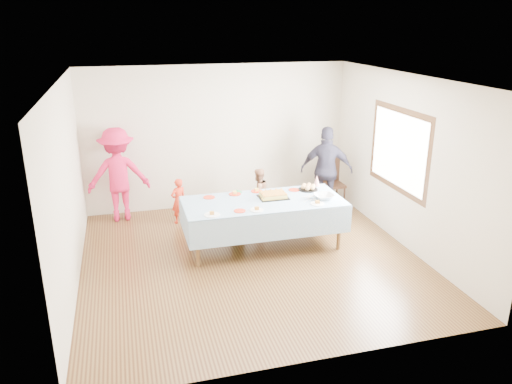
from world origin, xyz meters
TOP-DOWN VIEW (x-y plane):
  - ground at (0.00, 0.00)m, footprint 5.00×5.00m
  - room_walls at (0.05, 0.00)m, footprint 5.04×5.04m
  - party_table at (0.30, 0.40)m, footprint 2.50×1.10m
  - birthday_cake at (0.49, 0.49)m, footprint 0.46×0.35m
  - rolls_tray at (1.16, 0.70)m, footprint 0.32×0.32m
  - punch_bowl at (1.24, 0.23)m, footprint 0.31×0.31m
  - party_hat at (1.37, 0.86)m, footprint 0.11×0.11m
  - fork_pile at (0.99, 0.26)m, footprint 0.24×0.18m
  - plate_red_far_a at (-0.50, 0.75)m, footprint 0.19×0.19m
  - plate_red_far_b at (-0.07, 0.80)m, footprint 0.20×0.20m
  - plate_red_far_c at (0.31, 0.84)m, footprint 0.19×0.19m
  - plate_red_far_d at (0.93, 0.75)m, footprint 0.18×0.18m
  - plate_red_near at (-0.16, 0.05)m, footprint 0.18×0.18m
  - plate_white_left at (-0.59, 0.00)m, footprint 0.23×0.23m
  - plate_white_mid at (0.09, 0.02)m, footprint 0.20×0.20m
  - plate_white_right at (1.06, 0.03)m, footprint 0.22×0.22m
  - dining_chair at (2.10, 1.88)m, footprint 0.41×0.41m
  - toddler_left at (-0.88, 1.75)m, footprint 0.36×0.30m
  - toddler_mid at (-0.00, 0.90)m, footprint 0.43×0.31m
  - toddler_right at (0.56, 1.66)m, footprint 0.55×0.50m
  - adult_left at (-1.87, 2.20)m, footprint 1.11×0.65m
  - adult_right at (1.86, 1.58)m, footprint 1.04×0.75m

SIDE VIEW (x-z plane):
  - ground at x=0.00m, z-range 0.00..0.00m
  - toddler_mid at x=0.00m, z-range 0.00..0.81m
  - toddler_left at x=-0.88m, z-range 0.00..0.82m
  - toddler_right at x=0.56m, z-range 0.00..0.92m
  - dining_chair at x=2.10m, z-range 0.05..0.99m
  - party_table at x=0.30m, z-range 0.33..1.11m
  - plate_red_far_a at x=-0.50m, z-range 0.78..0.79m
  - plate_red_far_b at x=-0.07m, z-range 0.78..0.79m
  - plate_red_far_c at x=0.31m, z-range 0.78..0.79m
  - plate_red_far_d at x=0.93m, z-range 0.78..0.79m
  - plate_red_near at x=-0.16m, z-range 0.78..0.79m
  - plate_white_left at x=-0.59m, z-range 0.78..0.79m
  - plate_white_mid at x=0.09m, z-range 0.78..0.79m
  - plate_white_right at x=1.06m, z-range 0.78..0.79m
  - fork_pile at x=0.99m, z-range 0.78..0.85m
  - adult_right at x=1.86m, z-range 0.00..1.63m
  - birthday_cake at x=0.49m, z-range 0.78..0.86m
  - punch_bowl at x=1.24m, z-range 0.78..0.86m
  - rolls_tray at x=1.16m, z-range 0.77..0.87m
  - adult_left at x=-1.87m, z-range 0.00..1.69m
  - party_hat at x=1.37m, z-range 0.78..0.97m
  - room_walls at x=0.05m, z-range 0.41..3.13m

